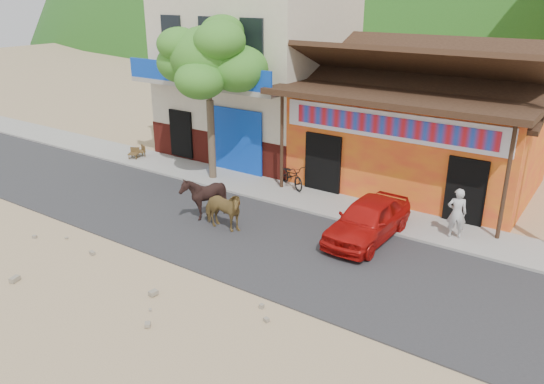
{
  "coord_description": "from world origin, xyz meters",
  "views": [
    {
      "loc": [
        8.32,
        -8.9,
        6.93
      ],
      "look_at": [
        0.12,
        3.0,
        1.4
      ],
      "focal_mm": 35.0,
      "sensor_mm": 36.0,
      "label": 1
    }
  ],
  "objects_px": {
    "cow_dark": "(204,197)",
    "red_car": "(368,219)",
    "pedestrian": "(457,213)",
    "cafe_chair_right": "(133,149)",
    "cafe_chair_left": "(139,146)",
    "scooter": "(292,176)",
    "tree": "(210,100)",
    "cow_tan": "(222,210)"
  },
  "relations": [
    {
      "from": "cow_tan",
      "to": "cow_dark",
      "type": "height_order",
      "value": "cow_dark"
    },
    {
      "from": "pedestrian",
      "to": "scooter",
      "type": "bearing_deg",
      "value": -29.5
    },
    {
      "from": "tree",
      "to": "red_car",
      "type": "distance_m",
      "value": 7.75
    },
    {
      "from": "cow_tan",
      "to": "pedestrian",
      "type": "xyz_separation_m",
      "value": [
        6.04,
        3.33,
        0.19
      ]
    },
    {
      "from": "red_car",
      "to": "pedestrian",
      "type": "distance_m",
      "value": 2.56
    },
    {
      "from": "cafe_chair_left",
      "to": "tree",
      "type": "bearing_deg",
      "value": 20.5
    },
    {
      "from": "red_car",
      "to": "pedestrian",
      "type": "height_order",
      "value": "pedestrian"
    },
    {
      "from": "cow_dark",
      "to": "red_car",
      "type": "height_order",
      "value": "cow_dark"
    },
    {
      "from": "red_car",
      "to": "cafe_chair_left",
      "type": "relative_size",
      "value": 3.95
    },
    {
      "from": "tree",
      "to": "red_car",
      "type": "relative_size",
      "value": 1.66
    },
    {
      "from": "red_car",
      "to": "tree",
      "type": "bearing_deg",
      "value": 169.83
    },
    {
      "from": "tree",
      "to": "cow_dark",
      "type": "height_order",
      "value": "tree"
    },
    {
      "from": "red_car",
      "to": "cafe_chair_left",
      "type": "distance_m",
      "value": 11.72
    },
    {
      "from": "tree",
      "to": "cow_tan",
      "type": "xyz_separation_m",
      "value": [
        3.28,
        -3.38,
        -2.44
      ]
    },
    {
      "from": "cow_dark",
      "to": "cow_tan",
      "type": "bearing_deg",
      "value": 42.24
    },
    {
      "from": "cow_tan",
      "to": "cafe_chair_right",
      "type": "height_order",
      "value": "cow_tan"
    },
    {
      "from": "tree",
      "to": "cow_dark",
      "type": "distance_m",
      "value": 4.43
    },
    {
      "from": "scooter",
      "to": "cafe_chair_right",
      "type": "xyz_separation_m",
      "value": [
        -7.5,
        -0.9,
        -0.0
      ]
    },
    {
      "from": "red_car",
      "to": "cafe_chair_left",
      "type": "height_order",
      "value": "red_car"
    },
    {
      "from": "cow_tan",
      "to": "cow_dark",
      "type": "xyz_separation_m",
      "value": [
        -1.05,
        0.35,
        0.08
      ]
    },
    {
      "from": "cow_dark",
      "to": "scooter",
      "type": "relative_size",
      "value": 0.89
    },
    {
      "from": "pedestrian",
      "to": "cafe_chair_left",
      "type": "bearing_deg",
      "value": -22.8
    },
    {
      "from": "pedestrian",
      "to": "cow_tan",
      "type": "bearing_deg",
      "value": 7.31
    },
    {
      "from": "cow_dark",
      "to": "pedestrian",
      "type": "xyz_separation_m",
      "value": [
        7.09,
        2.97,
        0.11
      ]
    },
    {
      "from": "red_car",
      "to": "scooter",
      "type": "bearing_deg",
      "value": 152.16
    },
    {
      "from": "pedestrian",
      "to": "cow_dark",
      "type": "bearing_deg",
      "value": 1.2
    },
    {
      "from": "cow_dark",
      "to": "red_car",
      "type": "bearing_deg",
      "value": 78.3
    },
    {
      "from": "cow_tan",
      "to": "cow_dark",
      "type": "relative_size",
      "value": 1.05
    },
    {
      "from": "cow_tan",
      "to": "cafe_chair_right",
      "type": "distance_m",
      "value": 8.36
    },
    {
      "from": "cow_dark",
      "to": "cafe_chair_right",
      "type": "bearing_deg",
      "value": -143.13
    },
    {
      "from": "cow_tan",
      "to": "scooter",
      "type": "height_order",
      "value": "cow_tan"
    },
    {
      "from": "scooter",
      "to": "red_car",
      "type": "bearing_deg",
      "value": -89.16
    },
    {
      "from": "cow_dark",
      "to": "cafe_chair_left",
      "type": "relative_size",
      "value": 1.59
    },
    {
      "from": "tree",
      "to": "pedestrian",
      "type": "bearing_deg",
      "value": -0.29
    },
    {
      "from": "cow_dark",
      "to": "cafe_chair_left",
      "type": "xyz_separation_m",
      "value": [
        -6.63,
        3.28,
        -0.19
      ]
    },
    {
      "from": "scooter",
      "to": "cafe_chair_left",
      "type": "height_order",
      "value": "cafe_chair_left"
    },
    {
      "from": "cow_dark",
      "to": "pedestrian",
      "type": "relative_size",
      "value": 0.96
    },
    {
      "from": "cow_tan",
      "to": "red_car",
      "type": "bearing_deg",
      "value": -66.78
    },
    {
      "from": "cafe_chair_left",
      "to": "pedestrian",
      "type": "bearing_deg",
      "value": 22.56
    },
    {
      "from": "cafe_chair_right",
      "to": "cafe_chair_left",
      "type": "bearing_deg",
      "value": 63.67
    },
    {
      "from": "cafe_chair_right",
      "to": "pedestrian",
      "type": "bearing_deg",
      "value": -26.22
    },
    {
      "from": "cow_dark",
      "to": "cafe_chair_right",
      "type": "relative_size",
      "value": 1.7
    }
  ]
}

